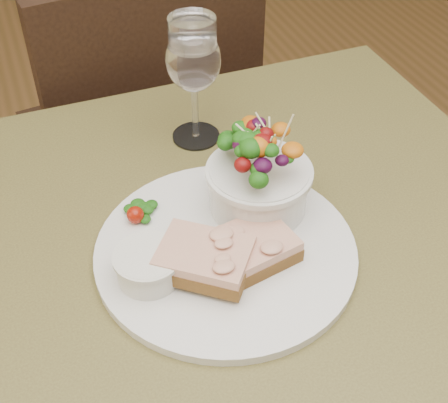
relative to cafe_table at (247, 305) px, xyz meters
name	(u,v)px	position (x,y,z in m)	size (l,w,h in m)	color
cafe_table	(247,305)	(0.00, 0.00, 0.00)	(0.80, 0.80, 0.75)	#453D1D
chair_far	(142,197)	(0.00, 0.66, -0.36)	(0.47, 0.47, 0.90)	black
dinner_plate	(226,251)	(-0.03, 0.01, 0.11)	(0.31, 0.31, 0.01)	silver
sandwich_front	(249,249)	(-0.01, -0.02, 0.13)	(0.12, 0.10, 0.03)	#472C13
sandwich_back	(204,259)	(-0.06, -0.02, 0.14)	(0.13, 0.12, 0.03)	#472C13
ramekin	(148,265)	(-0.12, -0.01, 0.13)	(0.07, 0.07, 0.04)	silver
salad_bowl	(259,170)	(0.04, 0.06, 0.17)	(0.12, 0.12, 0.13)	silver
garnish	(142,212)	(-0.11, 0.09, 0.12)	(0.05, 0.04, 0.02)	black
wine_glass	(193,63)	(0.02, 0.24, 0.22)	(0.08, 0.08, 0.18)	white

